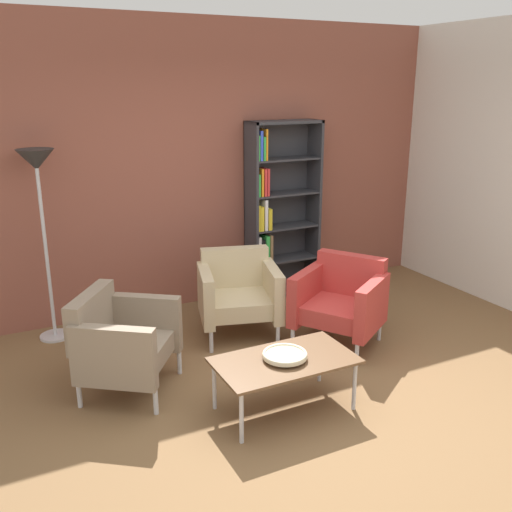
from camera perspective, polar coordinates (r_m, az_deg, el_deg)
ground_plane at (r=4.33m, az=6.27°, el=-14.96°), size 8.32×8.32×0.00m
brick_back_panel at (r=5.94m, az=-6.33°, el=8.86°), size 6.40×0.12×2.90m
bookshelf_tall at (r=6.19m, az=1.95°, el=4.27°), size 0.80×0.30×1.90m
coffee_table_low at (r=4.13m, az=2.89°, el=-10.66°), size 1.00×0.56×0.40m
decorative_bowl at (r=4.10m, az=2.90°, el=-9.83°), size 0.32×0.32×0.05m
armchair_near_window at (r=5.30m, az=-1.78°, el=-3.62°), size 0.86×0.82×0.78m
armchair_by_bookshelf at (r=4.47m, az=-13.34°, el=-8.17°), size 0.93×0.95×0.78m
armchair_corner_red at (r=5.17m, az=8.50°, el=-4.34°), size 0.92×0.94×0.78m
floor_lamp_torchiere at (r=5.29m, az=-20.94°, el=6.82°), size 0.32×0.32×1.74m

